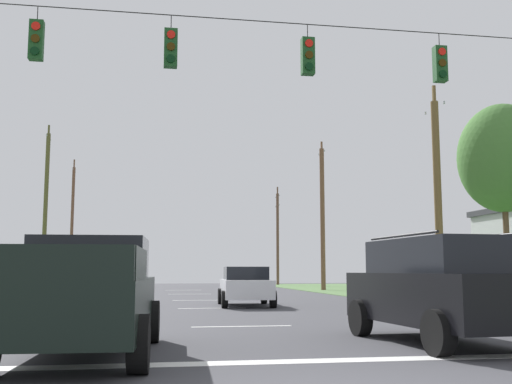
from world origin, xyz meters
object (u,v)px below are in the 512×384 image
suv_black (441,287)px  utility_pole_mid_right (438,197)px  overhead_signal_span (244,138)px  distant_car_far_parked (14,286)px  utility_pole_distant_right (45,209)px  tree_roadside_right (503,158)px  distant_car_crossing_white (246,286)px  pickup_truck (86,296)px  utility_pole_near_left (278,235)px  utility_pole_distant_left (72,224)px  utility_pole_far_right (323,217)px

suv_black → utility_pole_mid_right: 14.59m
overhead_signal_span → distant_car_far_parked: bearing=123.9°
overhead_signal_span → utility_pole_distant_right: 29.47m
distant_car_far_parked → utility_pole_mid_right: utility_pole_mid_right is taller
overhead_signal_span → suv_black: 5.89m
utility_pole_distant_right → tree_roadside_right: bearing=-39.0°
distant_car_crossing_white → pickup_truck: bearing=-109.1°
distant_car_far_parked → utility_pole_near_left: utility_pole_near_left is taller
pickup_truck → distant_car_crossing_white: (4.72, 13.63, -0.18)m
suv_black → distant_car_crossing_white: bearing=97.9°
utility_pole_distant_right → utility_pole_distant_left: (-0.20, 15.67, 0.16)m
tree_roadside_right → overhead_signal_span: bearing=-142.4°
overhead_signal_span → utility_pole_mid_right: bearing=44.4°
pickup_truck → utility_pole_distant_right: (-5.96, 31.93, 4.48)m
suv_black → distant_car_far_parked: 17.95m
overhead_signal_span → distant_car_far_parked: (-7.41, 11.04, -3.78)m
distant_car_crossing_white → utility_pole_far_right: size_ratio=0.42×
utility_pole_distant_left → utility_pole_far_right: bearing=-40.4°
pickup_truck → utility_pole_distant_left: 48.22m
utility_pole_far_right → tree_roadside_right: bearing=-79.2°
pickup_truck → utility_pole_near_left: bearing=74.7°
overhead_signal_span → utility_pole_far_right: bearing=70.5°
overhead_signal_span → suv_black: overhead_signal_span is taller
pickup_truck → utility_pole_distant_right: size_ratio=0.49×
distant_car_far_parked → utility_pole_near_left: size_ratio=0.46×
utility_pole_near_left → tree_roadside_right: size_ratio=1.08×
distant_car_far_parked → utility_pole_far_right: (17.11, 16.40, 4.34)m
overhead_signal_span → distant_car_crossing_white: 10.52m
utility_pole_distant_left → tree_roadside_right: 40.40m
overhead_signal_span → pickup_truck: bearing=-129.2°
utility_pole_mid_right → utility_pole_near_left: bearing=89.6°
distant_car_crossing_white → utility_pole_distant_left: bearing=107.8°
distant_car_crossing_white → utility_pole_far_right: utility_pole_far_right is taller
distant_car_crossing_white → utility_pole_mid_right: 8.85m
utility_pole_distant_left → utility_pole_mid_right: bearing=-61.0°
utility_pole_distant_left → utility_pole_distant_right: bearing=-89.3°
utility_pole_near_left → tree_roadside_right: 33.91m
suv_black → utility_pole_mid_right: bearing=63.8°
utility_pole_far_right → utility_pole_distant_right: 18.88m
utility_pole_distant_right → utility_pole_near_left: bearing=39.7°
distant_car_far_parked → utility_pole_far_right: utility_pole_far_right is taller
distant_car_crossing_white → suv_black: bearing=-82.1°
pickup_truck → tree_roadside_right: bearing=40.7°
utility_pole_distant_left → tree_roadside_right: size_ratio=1.33×
overhead_signal_span → pickup_truck: size_ratio=3.22×
suv_black → utility_pole_far_right: (6.37, 30.78, 4.07)m
utility_pole_far_right → utility_pole_distant_left: 25.05m
pickup_truck → utility_pole_near_left: utility_pole_near_left is taller
overhead_signal_span → utility_pole_far_right: (9.70, 27.43, 0.56)m
distant_car_crossing_white → utility_pole_far_right: 20.01m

